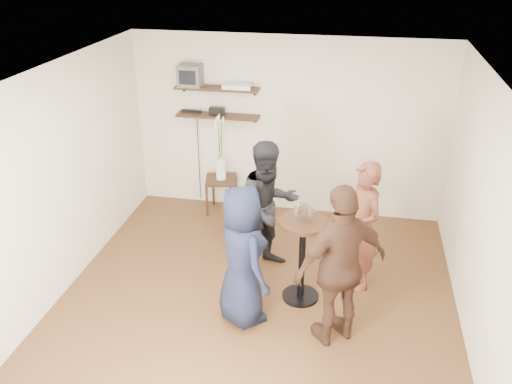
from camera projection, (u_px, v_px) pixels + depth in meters
room at (254, 205)px, 5.55m from camera, size 4.58×5.08×2.68m
shelf_upper at (217, 88)px, 7.59m from camera, size 1.20×0.25×0.04m
shelf_lower at (218, 116)px, 7.76m from camera, size 1.20×0.25×0.04m
crt_monitor at (191, 75)px, 7.58m from camera, size 0.32×0.30×0.30m
dvd_deck at (238, 86)px, 7.52m from camera, size 0.40×0.24×0.06m
radio at (217, 111)px, 7.74m from camera, size 0.22×0.10×0.10m
power_strip at (192, 111)px, 7.86m from camera, size 0.30×0.05×0.03m
side_table at (221, 184)px, 8.03m from camera, size 0.54×0.54×0.54m
vase_lilies at (221, 158)px, 7.85m from camera, size 0.20×0.21×1.03m
drinks_table at (302, 249)px, 6.01m from camera, size 0.55×0.55×1.01m
wine_glass_fl at (297, 212)px, 5.77m from camera, size 0.06×0.06×0.19m
wine_glass_fr at (310, 212)px, 5.76m from camera, size 0.06×0.06×0.19m
wine_glass_bl at (303, 208)px, 5.85m from camera, size 0.06×0.06×0.19m
wine_glass_br at (305, 209)px, 5.79m from camera, size 0.07×0.07×0.21m
person_plaid at (362, 227)px, 6.19m from camera, size 0.62×0.68×1.57m
person_dark at (269, 207)px, 6.52m from camera, size 1.03×1.00×1.67m
person_navy at (242, 256)px, 5.63m from camera, size 0.87×0.91×1.57m
person_brown at (341, 266)px, 5.30m from camera, size 1.08×0.94×1.74m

